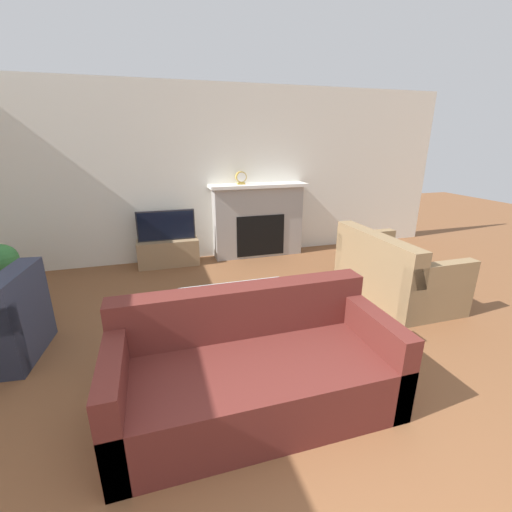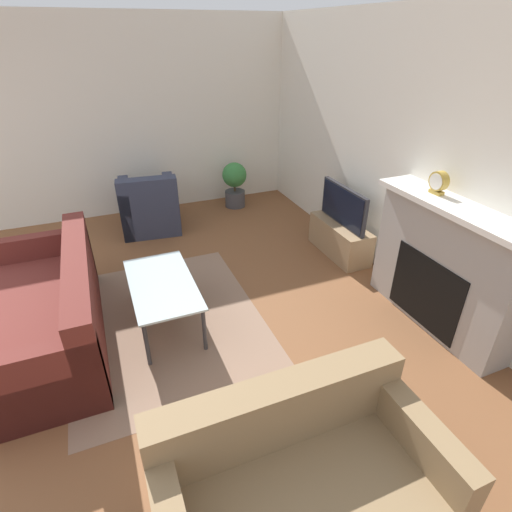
% 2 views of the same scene
% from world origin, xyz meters
% --- Properties ---
extents(wall_back, '(8.78, 0.06, 2.70)m').
position_xyz_m(wall_back, '(0.00, 5.05, 1.35)').
color(wall_back, silver).
rests_on(wall_back, ground_plane).
extents(area_rug, '(2.29, 1.77, 0.00)m').
position_xyz_m(area_rug, '(0.03, 2.48, 0.00)').
color(area_rug, '#896B56').
rests_on(area_rug, ground_plane).
extents(fireplace, '(1.59, 0.38, 1.21)m').
position_xyz_m(fireplace, '(0.98, 4.86, 0.63)').
color(fireplace, '#9E9993').
rests_on(fireplace, ground_plane).
extents(tv_stand, '(0.92, 0.35, 0.41)m').
position_xyz_m(tv_stand, '(-0.51, 4.77, 0.21)').
color(tv_stand, '#997A56').
rests_on(tv_stand, ground_plane).
extents(tv, '(0.86, 0.06, 0.46)m').
position_xyz_m(tv, '(-0.51, 4.76, 0.64)').
color(tv, '#232328').
rests_on(tv, tv_stand).
extents(couch_sectional, '(1.98, 0.91, 0.82)m').
position_xyz_m(couch_sectional, '(-0.08, 1.51, 0.29)').
color(couch_sectional, '#5B231E').
rests_on(couch_sectional, ground_plane).
extents(couch_loveseat, '(0.86, 1.50, 0.82)m').
position_xyz_m(couch_loveseat, '(2.11, 2.82, 0.29)').
color(couch_loveseat, '#8C704C').
rests_on(couch_loveseat, ground_plane).
extents(coffee_table, '(1.09, 0.57, 0.45)m').
position_xyz_m(coffee_table, '(0.03, 2.48, 0.41)').
color(coffee_table, '#333338').
rests_on(coffee_table, ground_plane).
extents(potted_plant, '(0.38, 0.38, 0.70)m').
position_xyz_m(potted_plant, '(-2.48, 4.08, 0.39)').
color(potted_plant, '#47474C').
rests_on(potted_plant, ground_plane).
extents(mantel_clock, '(0.17, 0.07, 0.20)m').
position_xyz_m(mantel_clock, '(0.70, 4.86, 1.31)').
color(mantel_clock, '#B79338').
rests_on(mantel_clock, fireplace).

